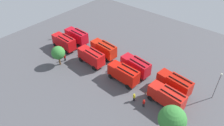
{
  "coord_description": "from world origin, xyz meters",
  "views": [
    {
      "loc": [
        -24.98,
        29.53,
        30.77
      ],
      "look_at": [
        0.0,
        0.0,
        1.4
      ],
      "focal_mm": 33.8,
      "sensor_mm": 36.0,
      "label": 1
    }
  ],
  "objects_px": {
    "firefighter_2": "(134,97)",
    "tree_0": "(172,119)",
    "firefighter_4": "(55,49)",
    "fire_truck_5": "(123,73)",
    "tree_1": "(58,53)",
    "firefighter_0": "(54,36)",
    "fire_truck_1": "(135,65)",
    "fire_truck_4": "(167,96)",
    "fire_truck_7": "(64,42)",
    "fire_truck_0": "(174,83)",
    "lamppost": "(218,84)",
    "fire_truck_3": "(77,36)",
    "traffic_cone_0": "(147,93)",
    "fire_truck_2": "(104,49)",
    "firefighter_1": "(65,57)",
    "fire_truck_6": "(91,56)",
    "firefighter_3": "(144,103)"
  },
  "relations": [
    {
      "from": "fire_truck_7",
      "to": "firefighter_4",
      "type": "relative_size",
      "value": 4.01
    },
    {
      "from": "firefighter_4",
      "to": "fire_truck_3",
      "type": "bearing_deg",
      "value": 125.65
    },
    {
      "from": "fire_truck_2",
      "to": "firefighter_0",
      "type": "distance_m",
      "value": 16.65
    },
    {
      "from": "firefighter_4",
      "to": "fire_truck_5",
      "type": "bearing_deg",
      "value": 50.04
    },
    {
      "from": "fire_truck_4",
      "to": "fire_truck_6",
      "type": "xyz_separation_m",
      "value": [
        19.78,
        -0.11,
        0.0
      ]
    },
    {
      "from": "fire_truck_4",
      "to": "tree_0",
      "type": "height_order",
      "value": "tree_0"
    },
    {
      "from": "firefighter_1",
      "to": "lamppost",
      "type": "distance_m",
      "value": 33.8
    },
    {
      "from": "firefighter_1",
      "to": "tree_1",
      "type": "distance_m",
      "value": 2.87
    },
    {
      "from": "fire_truck_0",
      "to": "firefighter_2",
      "type": "distance_m",
      "value": 8.68
    },
    {
      "from": "fire_truck_6",
      "to": "fire_truck_7",
      "type": "height_order",
      "value": "same"
    },
    {
      "from": "fire_truck_3",
      "to": "tree_1",
      "type": "distance_m",
      "value": 10.28
    },
    {
      "from": "fire_truck_2",
      "to": "firefighter_0",
      "type": "relative_size",
      "value": 4.12
    },
    {
      "from": "fire_truck_6",
      "to": "tree_0",
      "type": "distance_m",
      "value": 24.55
    },
    {
      "from": "firefighter_0",
      "to": "firefighter_3",
      "type": "bearing_deg",
      "value": 32.24
    },
    {
      "from": "firefighter_1",
      "to": "lamppost",
      "type": "bearing_deg",
      "value": 75.54
    },
    {
      "from": "fire_truck_7",
      "to": "firefighter_2",
      "type": "relative_size",
      "value": 4.02
    },
    {
      "from": "fire_truck_4",
      "to": "firefighter_1",
      "type": "bearing_deg",
      "value": 12.38
    },
    {
      "from": "lamppost",
      "to": "fire_truck_4",
      "type": "bearing_deg",
      "value": 50.41
    },
    {
      "from": "fire_truck_5",
      "to": "traffic_cone_0",
      "type": "distance_m",
      "value": 6.31
    },
    {
      "from": "fire_truck_3",
      "to": "fire_truck_4",
      "type": "relative_size",
      "value": 0.99
    },
    {
      "from": "fire_truck_1",
      "to": "fire_truck_6",
      "type": "relative_size",
      "value": 1.01
    },
    {
      "from": "fire_truck_0",
      "to": "tree_0",
      "type": "height_order",
      "value": "tree_0"
    },
    {
      "from": "fire_truck_6",
      "to": "firefighter_2",
      "type": "height_order",
      "value": "fire_truck_6"
    },
    {
      "from": "fire_truck_2",
      "to": "firefighter_1",
      "type": "xyz_separation_m",
      "value": [
        5.94,
        7.55,
        -1.12
      ]
    },
    {
      "from": "fire_truck_4",
      "to": "tree_1",
      "type": "height_order",
      "value": "tree_1"
    },
    {
      "from": "tree_0",
      "to": "traffic_cone_0",
      "type": "xyz_separation_m",
      "value": [
        7.99,
        -6.16,
        -4.24
      ]
    },
    {
      "from": "tree_1",
      "to": "fire_truck_2",
      "type": "bearing_deg",
      "value": -121.56
    },
    {
      "from": "fire_truck_2",
      "to": "fire_truck_3",
      "type": "xyz_separation_m",
      "value": [
        9.91,
        -0.02,
        0.0
      ]
    },
    {
      "from": "fire_truck_5",
      "to": "lamppost",
      "type": "distance_m",
      "value": 18.21
    },
    {
      "from": "fire_truck_6",
      "to": "tree_1",
      "type": "relative_size",
      "value": 1.5
    },
    {
      "from": "fire_truck_7",
      "to": "lamppost",
      "type": "bearing_deg",
      "value": -165.93
    },
    {
      "from": "fire_truck_7",
      "to": "fire_truck_2",
      "type": "bearing_deg",
      "value": -155.43
    },
    {
      "from": "fire_truck_4",
      "to": "tree_1",
      "type": "bearing_deg",
      "value": 16.27
    },
    {
      "from": "fire_truck_3",
      "to": "traffic_cone_0",
      "type": "xyz_separation_m",
      "value": [
        -25.41,
        4.28,
        -1.83
      ]
    },
    {
      "from": "fire_truck_2",
      "to": "fire_truck_3",
      "type": "height_order",
      "value": "same"
    },
    {
      "from": "fire_truck_0",
      "to": "lamppost",
      "type": "distance_m",
      "value": 7.83
    },
    {
      "from": "fire_truck_4",
      "to": "fire_truck_6",
      "type": "distance_m",
      "value": 19.79
    },
    {
      "from": "fire_truck_7",
      "to": "firefighter_2",
      "type": "distance_m",
      "value": 24.98
    },
    {
      "from": "firefighter_2",
      "to": "tree_0",
      "type": "relative_size",
      "value": 0.27
    },
    {
      "from": "fire_truck_3",
      "to": "firefighter_0",
      "type": "xyz_separation_m",
      "value": [
        6.49,
        2.72,
        -1.14
      ]
    },
    {
      "from": "fire_truck_0",
      "to": "traffic_cone_0",
      "type": "bearing_deg",
      "value": 56.0
    },
    {
      "from": "fire_truck_1",
      "to": "firefighter_4",
      "type": "distance_m",
      "value": 21.62
    },
    {
      "from": "firefighter_4",
      "to": "lamppost",
      "type": "height_order",
      "value": "lamppost"
    },
    {
      "from": "fire_truck_1",
      "to": "firefighter_3",
      "type": "xyz_separation_m",
      "value": [
        -7.0,
        7.12,
        -1.14
      ]
    },
    {
      "from": "fire_truck_3",
      "to": "firefighter_1",
      "type": "relative_size",
      "value": 4.0
    },
    {
      "from": "firefighter_0",
      "to": "firefighter_3",
      "type": "xyz_separation_m",
      "value": [
        -33.22,
        4.8,
        -0.0
      ]
    },
    {
      "from": "tree_1",
      "to": "firefighter_0",
      "type": "bearing_deg",
      "value": -31.63
    },
    {
      "from": "firefighter_0",
      "to": "traffic_cone_0",
      "type": "height_order",
      "value": "firefighter_0"
    },
    {
      "from": "firefighter_4",
      "to": "lamppost",
      "type": "distance_m",
      "value": 38.19
    },
    {
      "from": "fire_truck_1",
      "to": "lamppost",
      "type": "relative_size",
      "value": 1.19
    }
  ]
}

